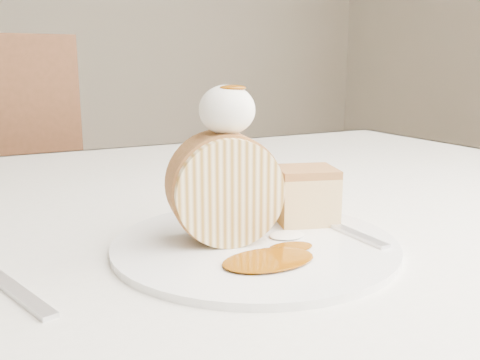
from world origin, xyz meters
TOP-DOWN VIEW (x-y plane):
  - table at (0.00, 0.20)m, footprint 1.40×0.90m
  - plate at (0.04, 0.02)m, footprint 0.32×0.32m
  - roulade_slice at (0.02, 0.04)m, footprint 0.10×0.07m
  - cake_chunk at (0.11, 0.05)m, footprint 0.07×0.07m
  - whipped_cream at (0.02, 0.04)m, footprint 0.05×0.05m
  - caramel_drizzle at (0.02, 0.04)m, footprint 0.02×0.02m
  - caramel_pool at (0.02, -0.03)m, footprint 0.09×0.07m
  - fork at (0.13, 0.01)m, footprint 0.02×0.15m
  - spoon at (-0.16, 0.02)m, footprint 0.06×0.15m

SIDE VIEW (x-z plane):
  - table at x=0.00m, z-range 0.29..1.04m
  - spoon at x=-0.16m, z-range 0.75..0.75m
  - plate at x=0.04m, z-range 0.75..0.76m
  - fork at x=0.13m, z-range 0.76..0.76m
  - caramel_pool at x=0.02m, z-range 0.76..0.76m
  - cake_chunk at x=0.11m, z-range 0.76..0.80m
  - roulade_slice at x=0.02m, z-range 0.76..0.85m
  - whipped_cream at x=0.02m, z-range 0.85..0.90m
  - caramel_drizzle at x=0.02m, z-range 0.90..0.90m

